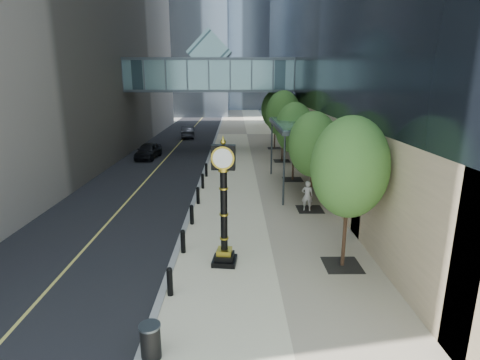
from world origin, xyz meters
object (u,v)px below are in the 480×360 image
object	(u,v)px
pedestrian	(307,196)
car_far	(188,132)
trash_bin	(151,342)
car_near	(148,151)
street_clock	(224,212)

from	to	relation	value
pedestrian	car_far	xyz separation A→B (m)	(-9.91, 27.84, -0.17)
pedestrian	trash_bin	bearing A→B (deg)	75.69
pedestrian	car_near	size ratio (longest dim) A/B	0.41
car_near	pedestrian	bearing A→B (deg)	-46.26
trash_bin	car_far	bearing A→B (deg)	95.60
street_clock	car_far	size ratio (longest dim) A/B	1.12
trash_bin	pedestrian	size ratio (longest dim) A/B	0.53
trash_bin	car_near	distance (m)	26.60
street_clock	pedestrian	distance (m)	7.58
car_far	street_clock	bearing A→B (deg)	94.48
street_clock	car_far	xyz separation A→B (m)	(-5.57, 33.92, -1.44)
street_clock	car_far	bearing A→B (deg)	105.78
trash_bin	pedestrian	bearing A→B (deg)	61.53
trash_bin	pedestrian	distance (m)	12.77
street_clock	car_near	world-z (taller)	street_clock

